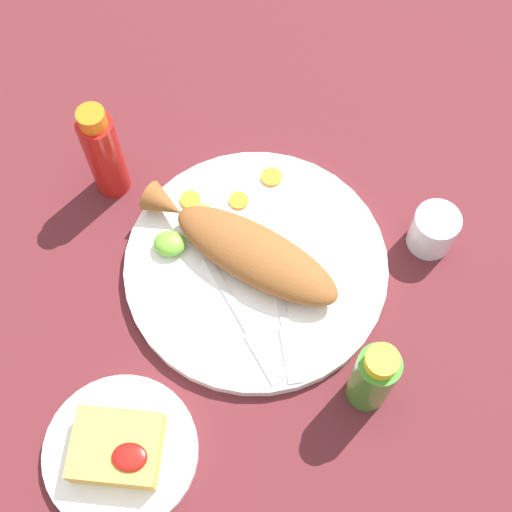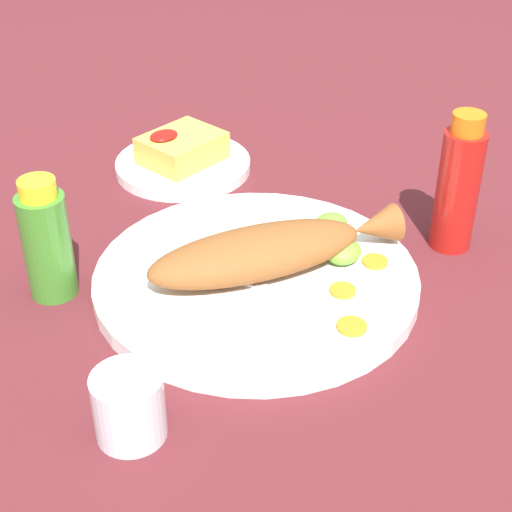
{
  "view_description": "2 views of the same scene",
  "coord_description": "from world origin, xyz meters",
  "views": [
    {
      "loc": [
        0.04,
        -0.38,
        0.84
      ],
      "look_at": [
        0.0,
        0.0,
        0.04
      ],
      "focal_mm": 50.0,
      "sensor_mm": 36.0,
      "label": 1
    },
    {
      "loc": [
        0.5,
        0.45,
        0.48
      ],
      "look_at": [
        0.0,
        0.0,
        0.04
      ],
      "focal_mm": 55.0,
      "sensor_mm": 36.0,
      "label": 2
    }
  ],
  "objects": [
    {
      "name": "carrot_slice_far",
      "position": [
        -0.1,
        0.08,
        0.02
      ],
      "size": [
        0.03,
        0.03,
        0.0
      ],
      "primitive_type": "cylinder",
      "color": "orange",
      "rests_on": "main_plate"
    },
    {
      "name": "fork_near",
      "position": [
        0.04,
        -0.08,
        0.02
      ],
      "size": [
        0.06,
        0.18,
        0.0
      ],
      "rotation": [
        0.0,
        0.0,
        4.96
      ],
      "color": "silver",
      "rests_on": "main_plate"
    },
    {
      "name": "carrot_slice_near",
      "position": [
        0.01,
        0.13,
        0.02
      ],
      "size": [
        0.03,
        0.03,
        0.0
      ],
      "primitive_type": "cylinder",
      "color": "orange",
      "rests_on": "main_plate"
    },
    {
      "name": "side_plate_fries",
      "position": [
        -0.13,
        -0.25,
        0.01
      ],
      "size": [
        0.18,
        0.18,
        0.01
      ],
      "primitive_type": "cylinder",
      "color": "white",
      "rests_on": "ground_plane"
    },
    {
      "name": "hot_sauce_bottle_green",
      "position": [
        0.15,
        -0.15,
        0.06
      ],
      "size": [
        0.05,
        0.05,
        0.13
      ],
      "color": "#3D8428",
      "rests_on": "ground_plane"
    },
    {
      "name": "lime_wedge_side",
      "position": [
        -0.11,
        0.01,
        0.03
      ],
      "size": [
        0.04,
        0.04,
        0.02
      ],
      "primitive_type": "ellipsoid",
      "color": "#6BB233",
      "rests_on": "main_plate"
    },
    {
      "name": "lime_wedge_main",
      "position": [
        -0.08,
        0.06,
        0.03
      ],
      "size": [
        0.04,
        0.03,
        0.02
      ],
      "primitive_type": "ellipsoid",
      "color": "#6BB233",
      "rests_on": "main_plate"
    },
    {
      "name": "carrot_slice_mid",
      "position": [
        -0.03,
        0.09,
        0.02
      ],
      "size": [
        0.03,
        0.03,
        0.0
      ],
      "primitive_type": "cylinder",
      "color": "orange",
      "rests_on": "main_plate"
    },
    {
      "name": "fried_fish",
      "position": [
        -0.01,
        0.01,
        0.04
      ],
      "size": [
        0.28,
        0.18,
        0.05
      ],
      "rotation": [
        0.0,
        0.0,
        -0.46
      ],
      "color": "brown",
      "rests_on": "main_plate"
    },
    {
      "name": "fries_pile",
      "position": [
        -0.13,
        -0.25,
        0.03
      ],
      "size": [
        0.1,
        0.08,
        0.04
      ],
      "color": "gold",
      "rests_on": "side_plate_fries"
    },
    {
      "name": "main_plate",
      "position": [
        0.0,
        0.0,
        0.01
      ],
      "size": [
        0.34,
        0.34,
        0.02
      ],
      "primitive_type": "cylinder",
      "color": "white",
      "rests_on": "ground_plane"
    },
    {
      "name": "ground_plane",
      "position": [
        0.0,
        0.0,
        0.0
      ],
      "size": [
        4.0,
        4.0,
        0.0
      ],
      "primitive_type": "plane",
      "color": "#561E23"
    },
    {
      "name": "salt_cup",
      "position": [
        0.22,
        0.06,
        0.03
      ],
      "size": [
        0.06,
        0.06,
        0.06
      ],
      "color": "silver",
      "rests_on": "ground_plane"
    },
    {
      "name": "hot_sauce_bottle_red",
      "position": [
        -0.21,
        0.11,
        0.08
      ],
      "size": [
        0.05,
        0.05,
        0.16
      ],
      "color": "#B21914",
      "rests_on": "ground_plane"
    },
    {
      "name": "fork_far",
      "position": [
        -0.0,
        -0.09,
        0.02
      ],
      "size": [
        0.12,
        0.16,
        0.0
      ],
      "rotation": [
        0.0,
        0.0,
        5.31
      ],
      "color": "silver",
      "rests_on": "main_plate"
    }
  ]
}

